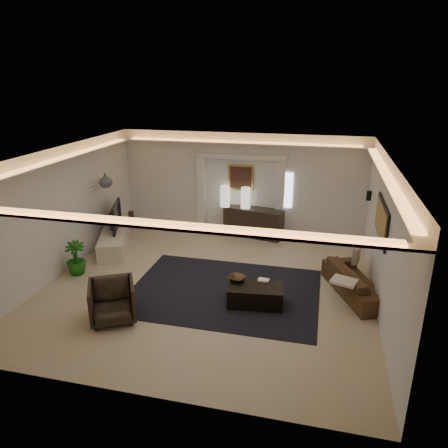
% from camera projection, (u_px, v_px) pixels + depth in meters
% --- Properties ---
extents(floor, '(7.00, 7.00, 0.00)m').
position_uv_depth(floor, '(209.00, 285.00, 9.29)').
color(floor, tan).
rests_on(floor, ground).
extents(ceiling, '(7.00, 7.00, 0.00)m').
position_uv_depth(ceiling, '(207.00, 155.00, 8.31)').
color(ceiling, white).
rests_on(ceiling, ground).
extents(wall_back, '(7.00, 0.00, 7.00)m').
position_uv_depth(wall_back, '(241.00, 184.00, 12.01)').
color(wall_back, silver).
rests_on(wall_back, ground).
extents(wall_front, '(7.00, 0.00, 7.00)m').
position_uv_depth(wall_front, '(138.00, 309.00, 5.59)').
color(wall_front, silver).
rests_on(wall_front, ground).
extents(wall_left, '(0.00, 7.00, 7.00)m').
position_uv_depth(wall_left, '(61.00, 212.00, 9.57)').
color(wall_left, silver).
rests_on(wall_left, ground).
extents(wall_right, '(0.00, 7.00, 7.00)m').
position_uv_depth(wall_right, '(384.00, 238.00, 8.03)').
color(wall_right, silver).
rests_on(wall_right, ground).
extents(cove_soffit, '(7.00, 7.00, 0.04)m').
position_uv_depth(cove_soffit, '(207.00, 169.00, 8.41)').
color(cove_soffit, silver).
rests_on(cove_soffit, ceiling).
extents(daylight_slit, '(0.25, 0.03, 1.00)m').
position_uv_depth(daylight_slit, '(288.00, 190.00, 11.72)').
color(daylight_slit, white).
rests_on(daylight_slit, wall_back).
extents(area_rug, '(4.00, 3.00, 0.01)m').
position_uv_depth(area_rug, '(224.00, 291.00, 9.01)').
color(area_rug, black).
rests_on(area_rug, ground).
extents(pilaster_left, '(0.22, 0.20, 2.20)m').
position_uv_depth(pilaster_left, '(202.00, 194.00, 12.29)').
color(pilaster_left, silver).
rests_on(pilaster_left, ground).
extents(pilaster_right, '(0.22, 0.20, 2.20)m').
position_uv_depth(pilaster_right, '(280.00, 199.00, 11.78)').
color(pilaster_right, silver).
rests_on(pilaster_right, ground).
extents(alcove_header, '(2.52, 0.20, 0.12)m').
position_uv_depth(alcove_header, '(241.00, 157.00, 11.65)').
color(alcove_header, silver).
rests_on(alcove_header, wall_back).
extents(painting_frame, '(0.74, 0.04, 0.74)m').
position_uv_depth(painting_frame, '(241.00, 177.00, 11.91)').
color(painting_frame, tan).
rests_on(painting_frame, wall_back).
extents(painting_canvas, '(0.62, 0.02, 0.62)m').
position_uv_depth(painting_canvas, '(241.00, 178.00, 11.89)').
color(painting_canvas, '#4C2D1E').
rests_on(painting_canvas, wall_back).
extents(art_panel_frame, '(0.04, 1.64, 0.74)m').
position_uv_depth(art_panel_frame, '(382.00, 220.00, 8.22)').
color(art_panel_frame, black).
rests_on(art_panel_frame, wall_right).
extents(art_panel_gold, '(0.02, 1.50, 0.62)m').
position_uv_depth(art_panel_gold, '(381.00, 220.00, 8.23)').
color(art_panel_gold, tan).
rests_on(art_panel_gold, wall_right).
extents(wall_sconce, '(0.12, 0.12, 0.22)m').
position_uv_depth(wall_sconce, '(369.00, 196.00, 9.99)').
color(wall_sconce, black).
rests_on(wall_sconce, wall_right).
extents(wall_niche, '(0.10, 0.55, 0.04)m').
position_uv_depth(wall_niche, '(94.00, 188.00, 10.78)').
color(wall_niche, silver).
rests_on(wall_niche, wall_left).
extents(console, '(1.76, 0.89, 0.84)m').
position_uv_depth(console, '(254.00, 222.00, 12.03)').
color(console, black).
rests_on(console, ground).
extents(lamp_left, '(0.29, 0.29, 0.61)m').
position_uv_depth(lamp_left, '(225.00, 197.00, 11.99)').
color(lamp_left, '#F1EBBF').
rests_on(lamp_left, console).
extents(lamp_right, '(0.31, 0.31, 0.59)m').
position_uv_depth(lamp_right, '(246.00, 199.00, 11.85)').
color(lamp_right, white).
rests_on(lamp_right, console).
extents(media_ledge, '(1.55, 2.64, 0.49)m').
position_uv_depth(media_ledge, '(115.00, 237.00, 11.44)').
color(media_ledge, beige).
rests_on(media_ledge, ground).
extents(tv, '(1.22, 0.55, 0.71)m').
position_uv_depth(tv, '(112.00, 217.00, 11.21)').
color(tv, black).
rests_on(tv, media_ledge).
extents(figurine, '(0.18, 0.18, 0.39)m').
position_uv_depth(figurine, '(131.00, 219.00, 11.60)').
color(figurine, '#412A21').
rests_on(figurine, media_ledge).
extents(ginger_jar, '(0.42, 0.42, 0.37)m').
position_uv_depth(ginger_jar, '(105.00, 180.00, 10.73)').
color(ginger_jar, '#364E59').
rests_on(ginger_jar, wall_niche).
extents(plant, '(0.61, 0.61, 0.80)m').
position_uv_depth(plant, '(76.00, 258.00, 9.69)').
color(plant, '#1B6015').
rests_on(plant, ground).
extents(sofa, '(2.12, 1.49, 0.58)m').
position_uv_depth(sofa, '(357.00, 282.00, 8.82)').
color(sofa, '#3A2817').
rests_on(sofa, ground).
extents(throw_blanket, '(0.58, 0.53, 0.05)m').
position_uv_depth(throw_blanket, '(344.00, 281.00, 8.28)').
color(throw_blanket, '#F0E5C8').
rests_on(throw_blanket, sofa).
extents(throw_pillow, '(0.21, 0.41, 0.39)m').
position_uv_depth(throw_pillow, '(356.00, 255.00, 9.49)').
color(throw_pillow, tan).
rests_on(throw_pillow, sofa).
extents(coffee_table, '(1.15, 0.71, 0.41)m').
position_uv_depth(coffee_table, '(255.00, 296.00, 8.43)').
color(coffee_table, black).
rests_on(coffee_table, ground).
extents(bowl, '(0.42, 0.42, 0.08)m').
position_uv_depth(bowl, '(237.00, 278.00, 8.62)').
color(bowl, '#43301A').
rests_on(bowl, coffee_table).
extents(magazine, '(0.24, 0.18, 0.03)m').
position_uv_depth(magazine, '(264.00, 280.00, 8.61)').
color(magazine, white).
rests_on(magazine, coffee_table).
extents(armchair, '(1.13, 1.14, 0.77)m').
position_uv_depth(armchair, '(112.00, 301.00, 7.86)').
color(armchair, black).
rests_on(armchair, ground).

